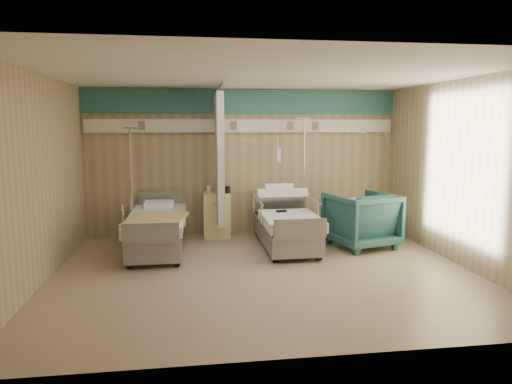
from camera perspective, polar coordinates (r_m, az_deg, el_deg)
ground at (r=6.72m, az=0.90°, el=-9.94°), size 6.00×5.00×0.00m
room_walls at (r=6.63m, az=0.33°, el=6.23°), size 6.04×5.04×2.82m
bed_right at (r=7.97m, az=3.74°, el=-4.68°), size 1.00×2.16×0.63m
bed_left at (r=7.83m, az=-12.29°, el=-5.09°), size 1.00×2.16×0.63m
bedside_cabinet at (r=8.68m, az=-4.94°, el=-2.88°), size 0.50×0.48×0.85m
visitor_armchair at (r=8.15m, az=13.01°, el=-3.39°), size 1.28×1.30×0.96m
waffle_blanket at (r=8.02m, az=13.36°, el=0.13°), size 0.66×0.61×0.06m
iv_stand_right at (r=8.80m, az=5.90°, el=-2.51°), size 0.40×0.40×2.25m
iv_stand_left at (r=8.63m, az=-15.11°, el=-3.20°), size 0.37×0.37×2.08m
call_remote at (r=7.84m, az=3.19°, el=-2.40°), size 0.18×0.10×0.04m
tan_blanket at (r=7.31m, az=-12.37°, el=-3.37°), size 1.01×1.20×0.04m
toiletry_bag at (r=8.60m, az=-4.11°, el=0.31°), size 0.26×0.21×0.12m
white_cup at (r=8.61m, az=-5.89°, el=0.32°), size 0.10×0.10×0.13m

